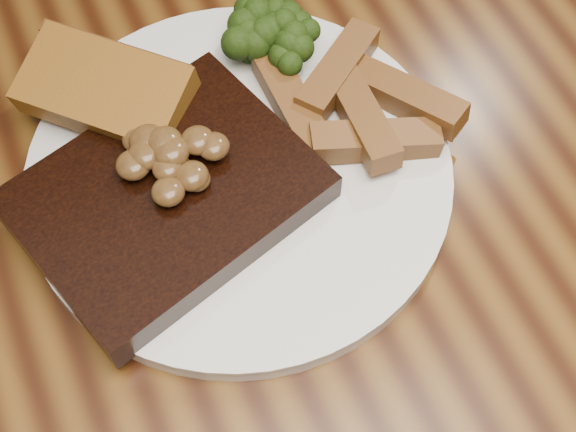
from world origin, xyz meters
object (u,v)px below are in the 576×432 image
(dining_table, at_px, (296,269))
(garlic_bread, at_px, (111,107))
(steak, at_px, (167,198))
(plate, at_px, (239,174))
(potato_wedges, at_px, (343,116))

(dining_table, xyz_separation_m, garlic_bread, (-0.09, 0.12, 0.12))
(steak, bearing_deg, dining_table, -39.74)
(plate, relative_size, potato_wedges, 2.54)
(dining_table, relative_size, steak, 8.40)
(garlic_bread, relative_size, potato_wedges, 0.98)
(steak, bearing_deg, potato_wedges, -11.15)
(potato_wedges, bearing_deg, garlic_bread, 153.75)
(plate, xyz_separation_m, steak, (-0.06, -0.01, 0.02))
(steak, height_order, garlic_bread, steak)
(dining_table, height_order, garlic_bread, garlic_bread)
(dining_table, xyz_separation_m, plate, (-0.03, 0.04, 0.10))
(steak, xyz_separation_m, garlic_bread, (-0.01, 0.09, -0.00))
(dining_table, bearing_deg, potato_wedges, 40.17)
(plate, relative_size, steak, 1.61)
(dining_table, distance_m, plate, 0.11)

